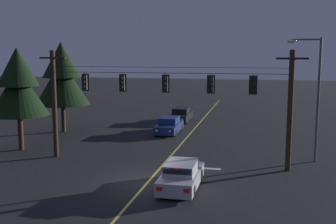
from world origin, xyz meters
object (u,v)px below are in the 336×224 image
(traffic_light_leftmost, at_px, (85,82))
(traffic_light_centre, at_px, (165,84))
(car_waiting_near_lane, at_px, (181,176))
(tree_verge_far, at_px, (18,85))
(traffic_light_right_inner, at_px, (211,84))
(street_lamp_corner, at_px, (313,88))
(car_oncoming_trailing, at_px, (181,115))
(traffic_light_rightmost, at_px, (253,85))
(traffic_light_left_inner, at_px, (122,83))
(car_oncoming_lead, at_px, (169,126))
(tree_verge_near, at_px, (62,76))

(traffic_light_leftmost, distance_m, traffic_light_centre, 5.32)
(car_waiting_near_lane, xyz_separation_m, tree_verge_far, (-12.78, 5.60, 4.03))
(traffic_light_right_inner, bearing_deg, street_lamp_corner, 22.28)
(car_oncoming_trailing, bearing_deg, traffic_light_rightmost, -65.15)
(traffic_light_leftmost, bearing_deg, tree_verge_far, 167.90)
(traffic_light_leftmost, relative_size, street_lamp_corner, 0.16)
(traffic_light_left_inner, distance_m, traffic_light_centre, 2.78)
(street_lamp_corner, height_order, tree_verge_far, street_lamp_corner)
(traffic_light_right_inner, bearing_deg, tree_verge_far, 175.00)
(car_oncoming_lead, distance_m, tree_verge_near, 10.27)
(traffic_light_left_inner, bearing_deg, car_oncoming_lead, 84.92)
(car_oncoming_lead, relative_size, tree_verge_far, 0.60)
(traffic_light_centre, xyz_separation_m, car_waiting_near_lane, (1.88, -4.40, -4.38))
(traffic_light_leftmost, relative_size, traffic_light_left_inner, 1.00)
(street_lamp_corner, bearing_deg, car_oncoming_trailing, 129.60)
(traffic_light_right_inner, relative_size, car_oncoming_lead, 0.28)
(traffic_light_leftmost, height_order, tree_verge_near, tree_verge_near)
(street_lamp_corner, bearing_deg, traffic_light_right_inner, -157.72)
(traffic_light_leftmost, relative_size, traffic_light_right_inner, 1.00)
(car_waiting_near_lane, bearing_deg, traffic_light_leftmost, 148.52)
(traffic_light_left_inner, height_order, tree_verge_near, tree_verge_near)
(traffic_light_right_inner, relative_size, tree_verge_far, 0.17)
(traffic_light_centre, xyz_separation_m, traffic_light_right_inner, (2.80, 0.00, 0.00))
(traffic_light_rightmost, bearing_deg, traffic_light_leftmost, 180.00)
(car_oncoming_trailing, bearing_deg, traffic_light_leftmost, -101.68)
(traffic_light_right_inner, bearing_deg, tree_verge_near, 149.77)
(car_oncoming_lead, distance_m, street_lamp_corner, 13.65)
(traffic_light_leftmost, xyz_separation_m, street_lamp_corner, (14.28, 2.53, -0.30))
(street_lamp_corner, distance_m, tree_verge_far, 19.91)
(traffic_light_centre, bearing_deg, traffic_light_right_inner, 0.00)
(car_waiting_near_lane, height_order, car_oncoming_lead, same)
(traffic_light_leftmost, xyz_separation_m, traffic_light_left_inner, (2.53, 0.00, 0.00))
(traffic_light_right_inner, height_order, car_waiting_near_lane, traffic_light_right_inner)
(car_oncoming_lead, height_order, tree_verge_far, tree_verge_far)
(traffic_light_left_inner, relative_size, tree_verge_far, 0.17)
(traffic_light_centre, relative_size, car_waiting_near_lane, 0.28)
(traffic_light_leftmost, height_order, traffic_light_left_inner, same)
(traffic_light_centre, height_order, street_lamp_corner, street_lamp_corner)
(traffic_light_leftmost, bearing_deg, traffic_light_centre, 0.00)
(traffic_light_rightmost, bearing_deg, tree_verge_near, 153.70)
(traffic_light_left_inner, distance_m, tree_verge_near, 11.64)
(traffic_light_leftmost, bearing_deg, car_oncoming_trailing, 78.32)
(car_oncoming_lead, bearing_deg, traffic_light_left_inner, -95.08)
(car_oncoming_lead, height_order, street_lamp_corner, street_lamp_corner)
(traffic_light_left_inner, relative_size, tree_verge_near, 0.15)
(traffic_light_leftmost, height_order, car_waiting_near_lane, traffic_light_leftmost)
(traffic_light_right_inner, height_order, traffic_light_rightmost, same)
(traffic_light_rightmost, xyz_separation_m, tree_verge_near, (-16.42, 8.11, -0.13))
(car_oncoming_trailing, relative_size, tree_verge_far, 0.60)
(traffic_light_right_inner, distance_m, car_oncoming_trailing, 17.12)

